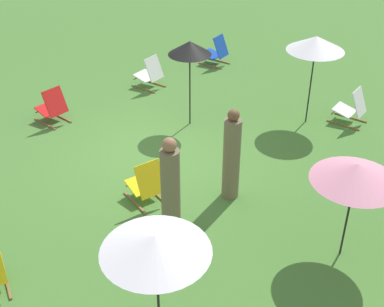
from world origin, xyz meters
name	(u,v)px	position (x,y,z in m)	size (l,w,h in m)	color
ground_plane	(155,150)	(0.00, 0.00, 0.00)	(40.00, 40.00, 0.00)	#477A33
deckchair_2	(150,74)	(-1.71, -2.55, 0.37)	(0.65, 0.86, 0.83)	olive
deckchair_3	(352,108)	(-4.06, 1.82, 0.37)	(0.65, 0.86, 0.83)	olive
deckchair_4	(52,107)	(1.05, -2.42, 0.37)	(0.60, 0.83, 0.83)	olive
deckchair_9	(146,184)	(1.12, 1.30, 0.37)	(0.53, 0.79, 0.83)	olive
deckchair_10	(216,52)	(-4.01, -2.62, 0.37)	(0.67, 0.86, 0.83)	olive
umbrella_0	(356,173)	(-0.43, 4.31, 1.53)	(1.29, 1.29, 1.67)	black
umbrella_1	(190,48)	(-1.27, -0.42, 1.77)	(0.91, 0.91, 1.92)	black
umbrella_2	(155,244)	(2.80, 3.99, 1.83)	(1.23, 1.23, 1.95)	black
umbrella_4	(316,44)	(-3.36, 1.16, 1.83)	(1.21, 1.21, 1.99)	black
person_0	(232,157)	(-0.13, 2.11, 0.82)	(0.36, 0.36, 1.74)	#72664C
person_1	(171,190)	(1.28, 2.23, 0.84)	(0.43, 0.43, 1.78)	#72664C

